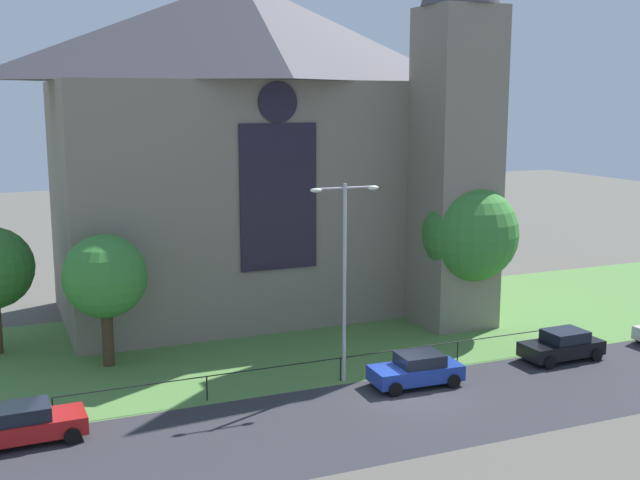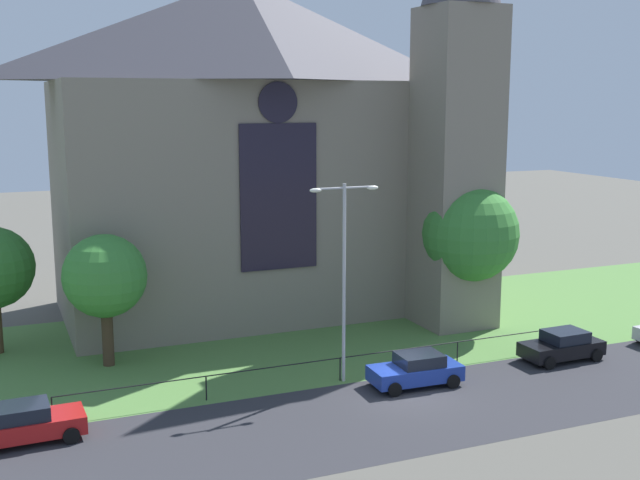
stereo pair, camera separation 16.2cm
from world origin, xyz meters
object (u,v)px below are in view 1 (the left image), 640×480
tree_right_near (470,234)px  parked_car_black (562,345)px  parked_car_red (27,424)px  church_building (259,144)px  streetlamp_near (345,259)px  tree_left_near (105,277)px  parked_car_blue (417,370)px

tree_right_near → parked_car_black: (1.20, -6.72, -4.72)m
parked_car_black → parked_car_red: bearing=-1.2°
church_building → streetlamp_near: 14.52m
parked_car_red → parked_car_black: 25.37m
tree_right_near → tree_left_near: (-20.00, 1.29, -0.98)m
parked_car_blue → parked_car_black: (8.59, 0.33, 0.00)m
streetlamp_near → parked_car_red: bearing=-174.4°
tree_right_near → parked_car_blue: (-7.39, -7.06, -4.72)m
streetlamp_near → parked_car_red: (-13.95, -1.36, -5.05)m
parked_car_red → parked_car_black: same height
church_building → tree_left_near: (-10.43, -7.28, -5.79)m
church_building → tree_right_near: size_ratio=3.16×
tree_right_near → tree_left_near: tree_right_near is taller
church_building → parked_car_red: size_ratio=6.13×
parked_car_blue → tree_right_near: bearing=-134.0°
church_building → tree_left_near: bearing=-145.1°
parked_car_red → parked_car_blue: bearing=-3.0°
streetlamp_near → parked_car_blue: bearing=-32.8°
church_building → tree_right_near: (9.57, -8.56, -4.81)m
tree_right_near → parked_car_red: size_ratio=1.94×
church_building → tree_right_near: church_building is taller
parked_car_black → streetlamp_near: bearing=-8.4°
tree_right_near → church_building: bearing=138.2°
tree_left_near → parked_car_black: tree_left_near is taller
parked_car_blue → parked_car_black: size_ratio=1.01×
tree_left_near → streetlamp_near: (9.78, -6.52, 1.31)m
parked_car_blue → tree_left_near: bearing=-31.2°
church_building → parked_car_black: size_ratio=6.15×
tree_right_near → parked_car_blue: size_ratio=1.93×
streetlamp_near → parked_car_black: size_ratio=2.19×
tree_left_near → parked_car_black: 22.97m
streetlamp_near → parked_car_blue: 6.07m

